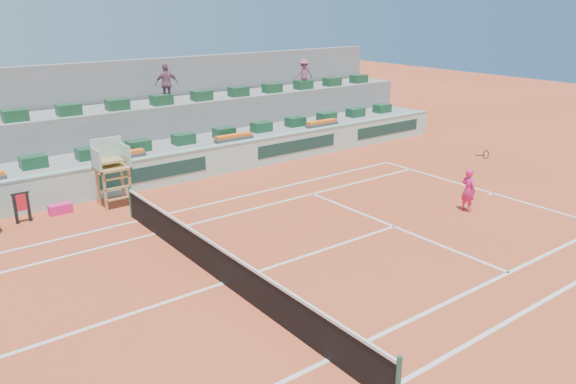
% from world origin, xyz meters
% --- Properties ---
extents(ground, '(90.00, 90.00, 0.00)m').
position_xyz_m(ground, '(0.00, 0.00, 0.00)').
color(ground, '#AA3E20').
rests_on(ground, ground).
extents(seating_tier_lower, '(36.00, 4.00, 1.20)m').
position_xyz_m(seating_tier_lower, '(0.00, 10.70, 0.60)').
color(seating_tier_lower, gray).
rests_on(seating_tier_lower, ground).
extents(seating_tier_upper, '(36.00, 2.40, 2.60)m').
position_xyz_m(seating_tier_upper, '(0.00, 12.30, 1.30)').
color(seating_tier_upper, gray).
rests_on(seating_tier_upper, ground).
extents(stadium_back_wall, '(36.00, 0.40, 4.40)m').
position_xyz_m(stadium_back_wall, '(0.00, 13.90, 2.20)').
color(stadium_back_wall, gray).
rests_on(stadium_back_wall, ground).
extents(player_bag, '(0.77, 0.34, 0.34)m').
position_xyz_m(player_bag, '(-1.80, 7.74, 0.17)').
color(player_bag, '#E51D73').
rests_on(player_bag, ground).
extents(spectator_mid, '(1.09, 0.59, 1.76)m').
position_xyz_m(spectator_mid, '(4.35, 11.82, 3.48)').
color(spectator_mid, '#7E5463').
rests_on(spectator_mid, seating_tier_upper).
extents(spectator_right, '(1.13, 0.88, 1.54)m').
position_xyz_m(spectator_right, '(12.03, 11.70, 3.37)').
color(spectator_right, '#944A5E').
rests_on(spectator_right, seating_tier_upper).
extents(court_lines, '(23.89, 11.09, 0.01)m').
position_xyz_m(court_lines, '(0.00, 0.00, 0.01)').
color(court_lines, silver).
rests_on(court_lines, ground).
extents(tennis_net, '(0.10, 11.97, 1.10)m').
position_xyz_m(tennis_net, '(0.00, 0.00, 0.53)').
color(tennis_net, black).
rests_on(tennis_net, ground).
extents(advertising_hoarding, '(36.00, 0.34, 1.26)m').
position_xyz_m(advertising_hoarding, '(0.02, 8.50, 0.63)').
color(advertising_hoarding, '#A0C9B6').
rests_on(advertising_hoarding, ground).
extents(umpire_chair, '(1.10, 0.90, 2.40)m').
position_xyz_m(umpire_chair, '(0.00, 7.50, 1.54)').
color(umpire_chair, '#A2763D').
rests_on(umpire_chair, ground).
extents(seat_row_lower, '(32.90, 0.60, 0.44)m').
position_xyz_m(seat_row_lower, '(0.00, 9.80, 1.42)').
color(seat_row_lower, '#174527').
rests_on(seat_row_lower, seating_tier_lower).
extents(seat_row_upper, '(32.90, 0.60, 0.44)m').
position_xyz_m(seat_row_upper, '(0.00, 11.70, 2.82)').
color(seat_row_upper, '#174527').
rests_on(seat_row_upper, seating_tier_upper).
extents(flower_planters, '(26.80, 0.36, 0.28)m').
position_xyz_m(flower_planters, '(-1.50, 9.00, 1.33)').
color(flower_planters, '#4A4A4A').
rests_on(flower_planters, seating_tier_lower).
extents(towel_rack, '(0.55, 0.09, 1.03)m').
position_xyz_m(towel_rack, '(-3.01, 7.63, 0.60)').
color(towel_rack, black).
rests_on(towel_rack, ground).
extents(tennis_player, '(0.40, 0.85, 2.28)m').
position_xyz_m(tennis_player, '(9.51, -0.50, 0.76)').
color(tennis_player, '#E51D73').
rests_on(tennis_player, ground).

